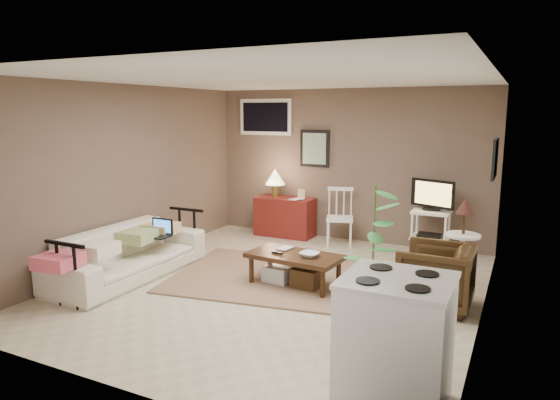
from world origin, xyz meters
The scene contains 20 objects.
floor centered at (0.00, 0.00, 0.00)m, with size 5.00×5.00×0.00m, color #C1B293.
art_back centered at (-0.55, 2.48, 1.45)m, with size 0.50×0.03×0.60m, color black.
art_right centered at (2.23, 1.05, 1.52)m, with size 0.03×0.60×0.45m, color black.
window centered at (-1.45, 2.48, 1.95)m, with size 0.96×0.03×0.60m, color white.
rug centered at (-0.18, 0.27, 0.01)m, with size 2.40×1.92×0.02m, color #81614B.
coffee_table centered at (0.18, 0.11, 0.23)m, with size 1.14×0.66×0.41m.
sofa centered at (-1.80, -0.51, 0.41)m, with size 2.11×0.62×0.83m, color silver.
sofa_pillows centered at (-1.75, -0.76, 0.51)m, with size 0.41×2.01×0.14m, color #F2E4C8, non-canonical shape.
sofa_end_rails centered at (-1.68, -0.51, 0.36)m, with size 0.57×2.11×0.71m, color black, non-canonical shape.
laptop centered at (-1.60, -0.15, 0.53)m, with size 0.32×0.24×0.22m.
red_console centered at (-0.99, 2.25, 0.39)m, with size 0.97×0.43×1.12m.
spindle_chair centered at (0.03, 2.11, 0.41)m, with size 0.51×0.51×0.88m.
tv_stand centered at (1.39, 2.12, 0.58)m, with size 0.63×0.42×1.10m.
side_table centered at (1.95, 0.97, 0.65)m, with size 0.39×0.39×1.06m.
armchair centered at (1.78, 0.20, 0.37)m, with size 0.72×0.67×0.74m, color black.
potted_plant centered at (1.43, -0.99, 0.78)m, with size 0.37×0.37×1.47m.
stove centered at (1.83, -1.81, 0.47)m, with size 0.73×0.68×0.95m.
bowl centered at (0.39, 0.08, 0.50)m, with size 0.22×0.05×0.22m, color black.
book_table centered at (-0.09, 0.27, 0.49)m, with size 0.15×0.02×0.20m, color black.
book_console centered at (-0.79, 2.16, 0.75)m, with size 0.15×0.02×0.20m, color black.
Camera 1 is at (2.54, -5.03, 2.04)m, focal length 32.00 mm.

